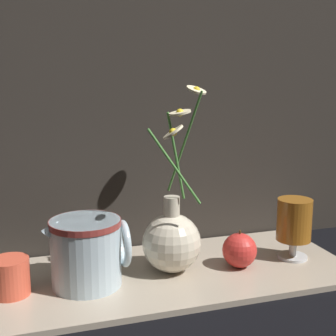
{
  "coord_description": "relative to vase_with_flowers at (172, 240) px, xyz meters",
  "views": [
    {
      "loc": [
        -0.27,
        -0.87,
        0.41
      ],
      "look_at": [
        0.0,
        0.0,
        0.23
      ],
      "focal_mm": 50.0,
      "sensor_mm": 36.0,
      "label": 1
    }
  ],
  "objects": [
    {
      "name": "yellow_mug",
      "position": [
        -0.32,
        -0.01,
        -0.03
      ],
      "size": [
        0.08,
        0.07,
        0.07
      ],
      "color": "#DB5138",
      "rests_on": "shelf"
    },
    {
      "name": "shelf",
      "position": [
        -0.01,
        0.0,
        -0.08
      ],
      "size": [
        0.78,
        0.32,
        0.01
      ],
      "color": "tan",
      "rests_on": "ground_plane"
    },
    {
      "name": "vase_with_flowers",
      "position": [
        0.0,
        0.0,
        0.0
      ],
      "size": [
        0.16,
        0.2,
        0.38
      ],
      "color": "beige",
      "rests_on": "shelf"
    },
    {
      "name": "backdrop_wall",
      "position": [
        -0.01,
        0.18,
        0.47
      ],
      "size": [
        1.28,
        0.02,
        1.1
      ],
      "color": "#2D2823",
      "rests_on": "ground_plane"
    },
    {
      "name": "ground_plane",
      "position": [
        -0.01,
        0.0,
        -0.08
      ],
      "size": [
        6.0,
        6.0,
        0.0
      ],
      "primitive_type": "plane",
      "color": "black"
    },
    {
      "name": "orange_fruit",
      "position": [
        0.14,
        -0.02,
        -0.03
      ],
      "size": [
        0.07,
        0.07,
        0.08
      ],
      "color": "red",
      "rests_on": "shelf"
    },
    {
      "name": "tea_glass",
      "position": [
        0.28,
        -0.01,
        0.02
      ],
      "size": [
        0.08,
        0.08,
        0.14
      ],
      "color": "silver",
      "rests_on": "shelf"
    },
    {
      "name": "ceramic_pitcher",
      "position": [
        -0.18,
        -0.01,
        0.0
      ],
      "size": [
        0.16,
        0.14,
        0.14
      ],
      "color": "silver",
      "rests_on": "shelf"
    }
  ]
}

